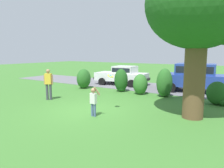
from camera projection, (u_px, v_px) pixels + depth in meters
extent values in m
plane|color=#3D752D|center=(89.00, 110.00, 10.04)|extent=(80.00, 80.00, 0.00)
cube|color=slate|center=(154.00, 87.00, 16.43)|extent=(28.00, 4.40, 0.02)
cylinder|color=brown|center=(194.00, 78.00, 8.64)|extent=(0.83, 0.83, 3.30)
ellipsoid|color=#1E511C|center=(199.00, 3.00, 8.22)|extent=(4.10, 4.10, 3.49)
ellipsoid|color=#1E511C|center=(189.00, 21.00, 9.41)|extent=(2.22, 2.22, 2.22)
ellipsoid|color=#286023|center=(84.00, 79.00, 16.03)|extent=(0.96, 1.14, 1.45)
ellipsoid|color=#1E511C|center=(121.00, 80.00, 14.67)|extent=(0.94, 0.87, 1.56)
ellipsoid|color=#1E511C|center=(122.00, 88.00, 14.71)|extent=(0.58, 0.58, 0.52)
ellipsoid|color=#33702B|center=(140.00, 84.00, 13.76)|extent=(0.94, 0.92, 1.30)
ellipsoid|color=#286023|center=(164.00, 83.00, 12.92)|extent=(0.94, 1.04, 1.72)
ellipsoid|color=#286023|center=(166.00, 93.00, 13.09)|extent=(0.50, 0.50, 0.45)
ellipsoid|color=#1E511C|center=(217.00, 93.00, 11.05)|extent=(1.05, 1.02, 1.20)
ellipsoid|color=#1E511C|center=(224.00, 101.00, 10.81)|extent=(0.53, 0.53, 0.48)
cube|color=white|center=(121.00, 77.00, 17.76)|extent=(4.36, 2.24, 0.64)
cube|color=white|center=(125.00, 69.00, 17.53)|extent=(1.83, 1.77, 0.56)
cube|color=black|center=(125.00, 69.00, 17.53)|extent=(1.70, 1.78, 0.34)
cylinder|color=black|center=(102.00, 82.00, 17.60)|extent=(0.62, 0.28, 0.60)
cylinder|color=black|center=(113.00, 79.00, 19.24)|extent=(0.62, 0.28, 0.60)
cylinder|color=black|center=(132.00, 84.00, 16.39)|extent=(0.62, 0.28, 0.60)
cylinder|color=black|center=(140.00, 81.00, 18.04)|extent=(0.62, 0.28, 0.60)
cube|color=black|center=(99.00, 77.00, 18.77)|extent=(0.29, 1.75, 0.20)
cube|color=black|center=(146.00, 80.00, 16.80)|extent=(0.29, 1.75, 0.20)
cube|color=#28429E|center=(195.00, 80.00, 14.50)|extent=(4.68, 2.34, 0.80)
cube|color=#28429E|center=(196.00, 69.00, 14.39)|extent=(2.64, 1.89, 0.72)
cube|color=black|center=(196.00, 69.00, 14.39)|extent=(2.45, 1.89, 0.43)
cylinder|color=black|center=(171.00, 88.00, 14.36)|extent=(0.70, 0.30, 0.68)
cylinder|color=black|center=(176.00, 84.00, 16.02)|extent=(0.70, 0.30, 0.68)
cylinder|color=black|center=(217.00, 91.00, 13.12)|extent=(0.70, 0.30, 0.68)
cylinder|color=black|center=(218.00, 87.00, 14.77)|extent=(0.70, 0.30, 0.68)
cube|color=black|center=(161.00, 81.00, 15.55)|extent=(0.32, 1.75, 0.20)
cylinder|color=#4C608C|center=(92.00, 110.00, 9.08)|extent=(0.10, 0.10, 0.55)
cylinder|color=#4C608C|center=(95.00, 110.00, 9.00)|extent=(0.10, 0.10, 0.55)
cube|color=white|center=(93.00, 98.00, 8.96)|extent=(0.27, 0.17, 0.44)
sphere|color=#A37556|center=(93.00, 90.00, 8.91)|extent=(0.20, 0.20, 0.20)
cylinder|color=#A37556|center=(97.00, 91.00, 8.87)|extent=(0.20, 0.23, 0.39)
cylinder|color=#A37556|center=(90.00, 99.00, 9.06)|extent=(0.07, 0.07, 0.36)
cylinder|color=yellow|center=(111.00, 76.00, 9.74)|extent=(0.27, 0.28, 0.13)
cylinder|color=#1EB7B2|center=(111.00, 76.00, 9.74)|extent=(0.15, 0.15, 0.08)
cylinder|color=#3F3F4C|center=(51.00, 92.00, 12.17)|extent=(0.14, 0.14, 0.90)
cylinder|color=#3F3F4C|center=(47.00, 92.00, 12.19)|extent=(0.14, 0.14, 0.90)
cube|color=gold|center=(48.00, 79.00, 12.07)|extent=(0.42, 0.36, 0.60)
sphere|color=#A37556|center=(48.00, 71.00, 12.01)|extent=(0.22, 0.22, 0.22)
cylinder|color=#A37556|center=(52.00, 80.00, 12.05)|extent=(0.09, 0.09, 0.55)
cylinder|color=#A37556|center=(45.00, 80.00, 12.10)|extent=(0.09, 0.09, 0.55)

